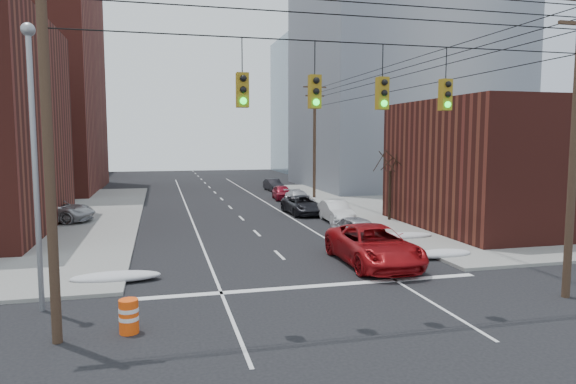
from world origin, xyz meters
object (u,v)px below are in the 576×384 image
parked_car_a (359,230)px  parked_car_c (303,205)px  parked_car_f (273,185)px  lot_car_b (51,210)px  parked_car_d (298,198)px  parked_car_e (282,192)px  red_pickup (374,245)px  parked_car_b (336,211)px  construction_barrel (129,316)px  lot_car_a (51,214)px

parked_car_a → parked_car_c: parked_car_a is taller
parked_car_f → lot_car_b: 26.14m
parked_car_c → parked_car_d: bearing=75.9°
lot_car_b → parked_car_e: bearing=-44.7°
parked_car_c → red_pickup: bearing=-96.6°
parked_car_e → parked_car_f: parked_car_e is taller
red_pickup → parked_car_b: 11.98m
parked_car_a → parked_car_c: 11.20m
parked_car_e → construction_barrel: size_ratio=3.89×
parked_car_f → parked_car_e: bearing=-100.4°
parked_car_e → parked_car_f: 8.28m
parked_car_d → lot_car_b: 19.22m
red_pickup → lot_car_b: (-16.36, 15.39, 0.05)m
parked_car_a → parked_car_f: bearing=80.5°
parked_car_b → parked_car_e: size_ratio=1.10×
parked_car_d → parked_car_e: parked_car_e is taller
red_pickup → parked_car_c: red_pickup is taller
parked_car_e → lot_car_a: bearing=-144.9°
red_pickup → parked_car_c: size_ratio=1.28×
red_pickup → lot_car_a: (-16.22, 14.54, -0.10)m
parked_car_a → parked_car_e: parked_car_a is taller
parked_car_f → parked_car_d: bearing=-96.4°
parked_car_b → parked_car_c: bearing=109.6°
parked_car_d → parked_car_c: bearing=-103.0°
parked_car_e → construction_barrel: parked_car_e is taller
parked_car_a → parked_car_d: parked_car_a is taller
parked_car_b → lot_car_b: size_ratio=0.77×
parked_car_b → parked_car_c: 4.14m
red_pickup → parked_car_a: 4.62m
red_pickup → construction_barrel: red_pickup is taller
parked_car_e → parked_car_f: size_ratio=1.02×
red_pickup → parked_car_f: size_ratio=1.64×
red_pickup → parked_car_d: red_pickup is taller
lot_car_a → construction_barrel: bearing=171.5°
parked_car_b → red_pickup: bearing=-99.2°
red_pickup → lot_car_b: bearing=137.6°
lot_car_a → construction_barrel: (5.92, -20.44, -0.26)m
parked_car_c → parked_car_d: size_ratio=1.15×
parked_car_d → lot_car_b: size_ratio=0.77×
parked_car_d → lot_car_a: bearing=-162.9°
parked_car_b → parked_car_a: bearing=-97.7°
parked_car_a → parked_car_f: size_ratio=1.10×
parked_car_d → construction_barrel: size_ratio=4.26×
red_pickup → lot_car_a: bearing=138.9°
parked_car_f → construction_barrel: 41.28m
parked_car_d → red_pickup: bearing=-97.3°
red_pickup → parked_car_c: bearing=86.8°
construction_barrel → parked_car_f: bearing=71.7°
parked_car_a → parked_car_c: size_ratio=0.86×
parked_car_c → lot_car_b: bearing=178.4°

